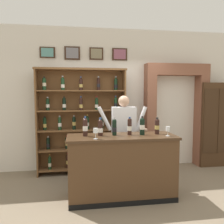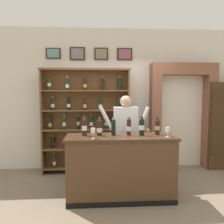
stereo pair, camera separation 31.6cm
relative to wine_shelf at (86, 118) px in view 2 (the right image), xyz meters
The scene contains 15 objects.
ground_plane 1.84m from the wine_shelf, 64.31° to the right, with size 14.00×14.00×0.02m, color #7A6B56.
back_wall 0.81m from the wine_shelf, 29.67° to the left, with size 12.00×0.19×3.14m.
wine_shelf is the anchor object (origin of this frame).
archway_doorway 2.18m from the wine_shelf, ahead, with size 1.47×0.45×2.37m.
side_cabinet 3.09m from the wine_shelf, ahead, with size 0.75×0.41×1.95m.
tasting_counter 1.56m from the wine_shelf, 64.07° to the right, with size 1.75×0.63×1.03m.
shopkeeper 1.02m from the wine_shelf, 40.20° to the right, with size 0.97×0.22×1.67m.
tasting_bottle_grappa 1.22m from the wine_shelf, 88.30° to the right, with size 0.08×0.08×0.32m.
tasting_bottle_chianti 1.26m from the wine_shelf, 77.31° to the right, with size 0.08×0.08×0.29m.
tasting_bottle_riserva 1.32m from the wine_shelf, 67.48° to the right, with size 0.07×0.07×0.29m.
tasting_bottle_vin_santo 1.44m from the wine_shelf, 58.21° to the right, with size 0.07×0.07×0.29m.
tasting_bottle_brunello 1.58m from the wine_shelf, 52.47° to the right, with size 0.08×0.08×0.31m.
tasting_bottle_super_tuscan 1.72m from the wine_shelf, 44.50° to the right, with size 0.08×0.08×0.28m.
wine_glass_center 1.94m from the wine_shelf, 46.49° to the right, with size 0.07×0.07×0.15m.
wine_glass_right 1.48m from the wine_shelf, 83.03° to the right, with size 0.07×0.07×0.16m.
Camera 2 is at (-0.36, -3.54, 1.73)m, focal length 36.07 mm.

